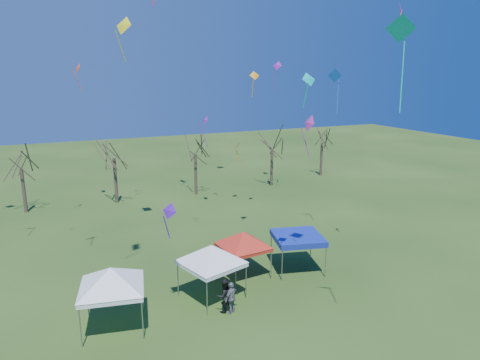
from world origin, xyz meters
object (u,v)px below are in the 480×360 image
(tree_5, at_px, (323,131))
(tree_2, at_px, (113,142))
(tent_white_west, at_px, (111,272))
(person_grey, at_px, (232,298))
(tent_white_mid, at_px, (211,249))
(person_dark, at_px, (224,296))
(tent_red, at_px, (243,235))
(tree_4, at_px, (272,134))
(tent_blue, at_px, (298,238))
(tree_3, at_px, (195,139))
(tree_1, at_px, (19,152))

(tree_5, bearing_deg, tree_2, -176.30)
(tent_white_west, xyz_separation_m, person_grey, (6.09, -1.25, -2.20))
(tree_5, bearing_deg, person_grey, -132.43)
(tent_white_mid, xyz_separation_m, person_dark, (0.07, -1.77, -2.09))
(tree_5, distance_m, tent_white_mid, 33.73)
(tree_5, relative_size, tent_red, 1.89)
(tree_2, xyz_separation_m, tent_white_mid, (2.20, -21.97, -3.23))
(tree_4, relative_size, tent_white_mid, 1.92)
(tree_2, relative_size, tree_4, 1.04)
(tent_blue, height_order, person_grey, tent_blue)
(tent_red, bearing_deg, tent_white_mid, -147.57)
(tree_3, relative_size, tent_white_west, 1.84)
(tree_1, distance_m, person_grey, 27.10)
(tent_red, bearing_deg, tree_5, 46.08)
(tree_1, bearing_deg, tree_5, 2.35)
(tree_4, xyz_separation_m, tent_white_mid, (-15.52, -21.59, -2.99))
(tree_4, bearing_deg, tent_red, -122.64)
(tent_white_west, height_order, tent_blue, tent_white_west)
(tent_blue, bearing_deg, person_grey, -152.39)
(tree_5, bearing_deg, tent_blue, -127.65)
(tree_1, xyz_separation_m, tree_3, (16.80, -0.60, 0.29))
(person_grey, bearing_deg, tent_blue, 178.52)
(tree_2, distance_m, person_dark, 24.43)
(tent_white_mid, relative_size, person_dark, 2.12)
(tent_white_mid, distance_m, person_dark, 2.74)
(tree_1, bearing_deg, person_grey, -65.67)
(tree_5, height_order, tent_white_mid, tree_5)
(person_grey, bearing_deg, tree_1, -94.76)
(tree_5, distance_m, tent_white_west, 38.48)
(person_grey, bearing_deg, tree_2, -112.95)
(tree_1, xyz_separation_m, tree_5, (34.49, 1.42, -0.06))
(tree_1, xyz_separation_m, person_dark, (10.66, -24.01, -4.82))
(tree_2, distance_m, tent_white_west, 23.26)
(tree_2, xyz_separation_m, tree_3, (8.40, -0.33, -0.21))
(tree_4, relative_size, person_grey, 4.32)
(tent_white_mid, height_order, person_grey, tent_white_mid)
(tent_white_mid, xyz_separation_m, tent_blue, (6.53, 1.16, -0.82))
(tree_4, height_order, tent_blue, tree_4)
(tent_white_mid, relative_size, person_grey, 2.25)
(tree_1, relative_size, tree_5, 1.01)
(tree_3, height_order, tent_blue, tree_3)
(tree_3, xyz_separation_m, tent_white_mid, (-6.20, -21.64, -3.01))
(tent_red, distance_m, person_dark, 4.89)
(tree_1, relative_size, tree_2, 0.92)
(tree_2, bearing_deg, tent_white_mid, -84.28)
(tree_2, height_order, tent_red, tree_2)
(tree_4, bearing_deg, tent_blue, -113.75)
(tree_5, relative_size, person_grey, 4.09)
(tent_white_mid, bearing_deg, tree_4, 54.29)
(tent_white_west, xyz_separation_m, tent_blue, (12.24, 1.96, -0.87))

